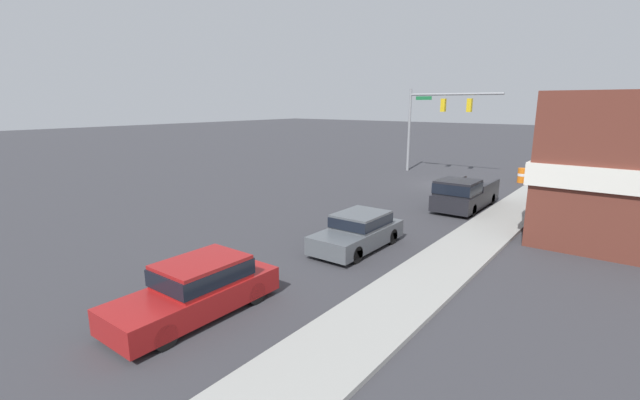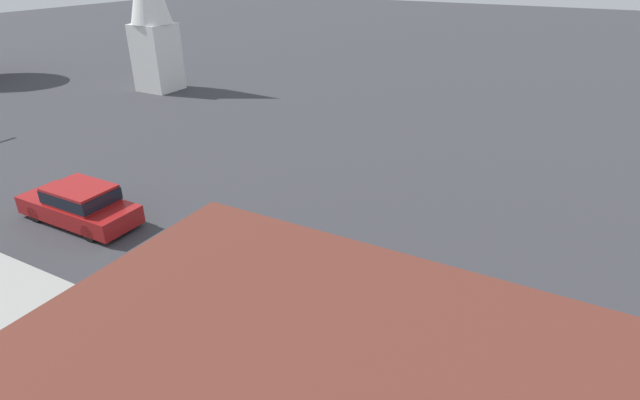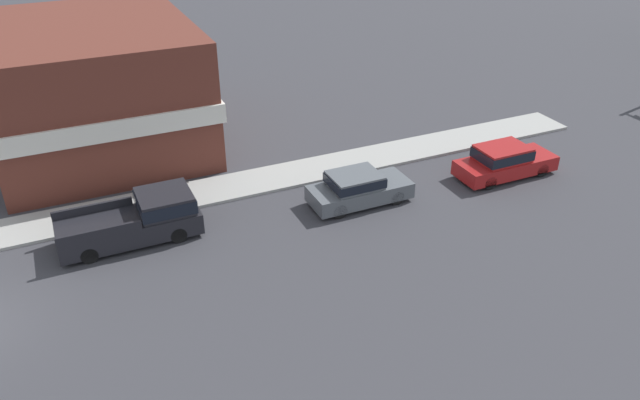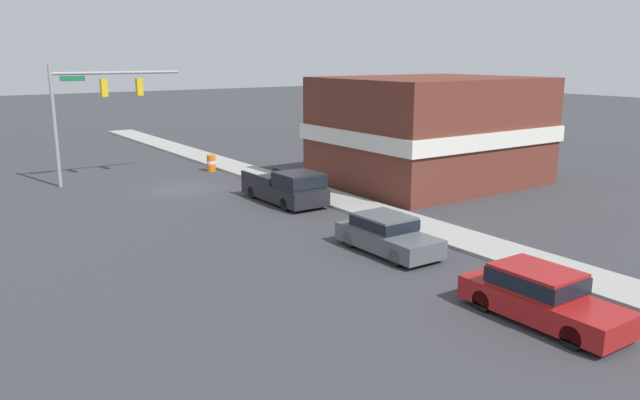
{
  "view_description": "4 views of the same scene",
  "coord_description": "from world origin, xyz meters",
  "px_view_note": "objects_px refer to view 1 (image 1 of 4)",
  "views": [
    {
      "loc": [
        -10.95,
        29.85,
        5.81
      ],
      "look_at": [
        -0.78,
        16.45,
        1.99
      ],
      "focal_mm": 24.0,
      "sensor_mm": 36.0,
      "label": 1
    },
    {
      "loc": [
        -11.97,
        7.11,
        9.27
      ],
      "look_at": [
        0.9,
        14.08,
        2.02
      ],
      "focal_mm": 28.0,
      "sensor_mm": 36.0,
      "label": 2
    },
    {
      "loc": [
        18.92,
        4.17,
        13.82
      ],
      "look_at": [
        1.19,
        12.27,
        2.65
      ],
      "focal_mm": 35.0,
      "sensor_mm": 36.0,
      "label": 3
    },
    {
      "loc": [
        13.3,
        33.4,
        7.54
      ],
      "look_at": [
        0.47,
        14.74,
        2.27
      ],
      "focal_mm": 35.0,
      "sensor_mm": 36.0,
      "label": 4
    }
  ],
  "objects_px": {
    "car_lead": "(359,230)",
    "car_second_ahead": "(198,287)",
    "pickup_truck_parked": "(463,194)",
    "construction_barrel": "(522,175)"
  },
  "relations": [
    {
      "from": "car_lead",
      "to": "car_second_ahead",
      "type": "xyz_separation_m",
      "value": [
        0.58,
        7.49,
        0.04
      ]
    },
    {
      "from": "car_lead",
      "to": "pickup_truck_parked",
      "type": "bearing_deg",
      "value": -97.08
    },
    {
      "from": "car_lead",
      "to": "car_second_ahead",
      "type": "bearing_deg",
      "value": 85.55
    },
    {
      "from": "car_lead",
      "to": "car_second_ahead",
      "type": "height_order",
      "value": "car_second_ahead"
    },
    {
      "from": "pickup_truck_parked",
      "to": "construction_barrel",
      "type": "bearing_deg",
      "value": -93.47
    },
    {
      "from": "car_second_ahead",
      "to": "construction_barrel",
      "type": "relative_size",
      "value": 4.48
    },
    {
      "from": "construction_barrel",
      "to": "car_second_ahead",
      "type": "bearing_deg",
      "value": 85.06
    },
    {
      "from": "car_second_ahead",
      "to": "car_lead",
      "type": "bearing_deg",
      "value": -94.45
    },
    {
      "from": "car_lead",
      "to": "pickup_truck_parked",
      "type": "relative_size",
      "value": 0.82
    },
    {
      "from": "car_lead",
      "to": "construction_barrel",
      "type": "relative_size",
      "value": 4.12
    }
  ]
}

